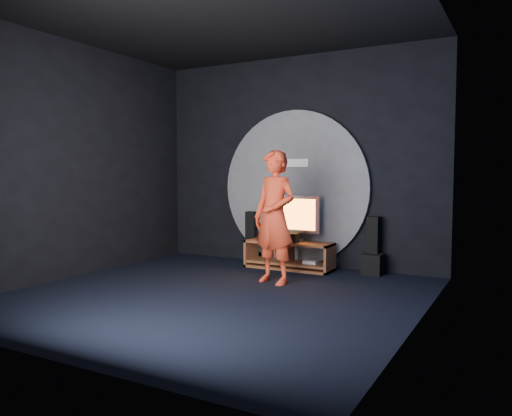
{
  "coord_description": "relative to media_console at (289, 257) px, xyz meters",
  "views": [
    {
      "loc": [
        3.46,
        -5.23,
        1.55
      ],
      "look_at": [
        0.02,
        1.05,
        1.05
      ],
      "focal_mm": 35.0,
      "sensor_mm": 36.0,
      "label": 1
    }
  ],
  "objects": [
    {
      "name": "floor",
      "position": [
        -0.09,
        -2.05,
        -0.19
      ],
      "size": [
        5.0,
        5.0,
        0.0
      ],
      "primitive_type": "plane",
      "color": "black",
      "rests_on": "ground"
    },
    {
      "name": "back_wall",
      "position": [
        -0.09,
        0.45,
        1.56
      ],
      "size": [
        5.0,
        0.04,
        3.5
      ],
      "primitive_type": "cube",
      "color": "black",
      "rests_on": "ground"
    },
    {
      "name": "front_wall",
      "position": [
        -0.09,
        -4.55,
        1.56
      ],
      "size": [
        5.0,
        0.04,
        3.5
      ],
      "primitive_type": "cube",
      "color": "black",
      "rests_on": "ground"
    },
    {
      "name": "left_wall",
      "position": [
        -2.59,
        -2.05,
        1.56
      ],
      "size": [
        0.04,
        5.0,
        3.5
      ],
      "primitive_type": "cube",
      "color": "black",
      "rests_on": "ground"
    },
    {
      "name": "right_wall",
      "position": [
        2.41,
        -2.05,
        1.56
      ],
      "size": [
        0.04,
        5.0,
        3.5
      ],
      "primitive_type": "cube",
      "color": "black",
      "rests_on": "ground"
    },
    {
      "name": "ceiling",
      "position": [
        -0.09,
        -2.05,
        3.31
      ],
      "size": [
        5.0,
        5.0,
        0.01
      ],
      "primitive_type": "cube",
      "color": "black",
      "rests_on": "back_wall"
    },
    {
      "name": "wall_disc_panel",
      "position": [
        -0.09,
        0.39,
        1.11
      ],
      "size": [
        2.6,
        0.11,
        2.6
      ],
      "color": "#515156",
      "rests_on": "ground"
    },
    {
      "name": "media_console",
      "position": [
        0.0,
        0.0,
        0.0
      ],
      "size": [
        1.44,
        0.45,
        0.45
      ],
      "color": "brown",
      "rests_on": "ground"
    },
    {
      "name": "tv",
      "position": [
        -0.01,
        0.07,
        0.66
      ],
      "size": [
        0.97,
        0.22,
        0.74
      ],
      "color": "#A7A6AE",
      "rests_on": "media_console"
    },
    {
      "name": "center_speaker",
      "position": [
        -0.01,
        -0.12,
        0.33
      ],
      "size": [
        0.4,
        0.15,
        0.15
      ],
      "primitive_type": "cube",
      "color": "black",
      "rests_on": "media_console"
    },
    {
      "name": "remote",
      "position": [
        -0.38,
        -0.12,
        0.27
      ],
      "size": [
        0.18,
        0.05,
        0.02
      ],
      "primitive_type": "cube",
      "color": "black",
      "rests_on": "media_console"
    },
    {
      "name": "tower_speaker_left",
      "position": [
        -0.85,
        0.3,
        0.25
      ],
      "size": [
        0.18,
        0.2,
        0.88
      ],
      "primitive_type": "cube",
      "color": "black",
      "rests_on": "ground"
    },
    {
      "name": "tower_speaker_right",
      "position": [
        1.29,
        0.3,
        0.25
      ],
      "size": [
        0.18,
        0.2,
        0.88
      ],
      "primitive_type": "cube",
      "color": "black",
      "rests_on": "ground"
    },
    {
      "name": "subwoofer",
      "position": [
        1.31,
        0.19,
        -0.03
      ],
      "size": [
        0.29,
        0.29,
        0.32
      ],
      "primitive_type": "cube",
      "color": "black",
      "rests_on": "ground"
    },
    {
      "name": "player",
      "position": [
        0.25,
        -1.05,
        0.74
      ],
      "size": [
        0.77,
        0.61,
        1.88
      ],
      "primitive_type": "imported",
      "rotation": [
        0.0,
        0.0,
        -0.25
      ],
      "color": "red",
      "rests_on": "ground"
    }
  ]
}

